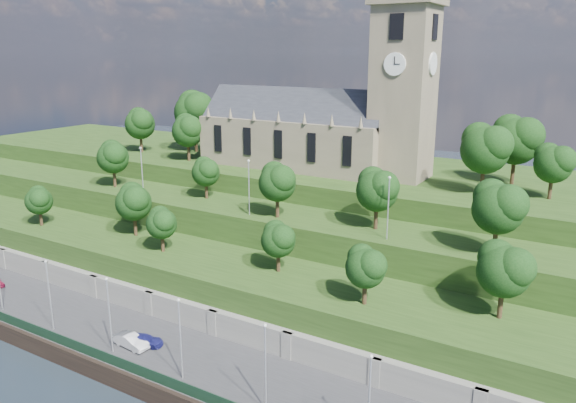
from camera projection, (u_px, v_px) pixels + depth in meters
The scene contains 16 objects.
ground at pixel (109, 384), 58.70m from camera, with size 320.00×320.00×0.00m, color #1B242B.
promenade at pixel (150, 351), 63.40m from camera, with size 160.00×12.00×2.00m, color #2D2D30.
quay_wall at pixel (108, 375), 58.37m from camera, with size 160.00×0.50×2.20m, color black.
fence at pixel (112, 360), 58.52m from camera, with size 160.00×0.10×1.20m, color #163220.
retaining_wall at pixel (185, 318), 67.95m from camera, with size 160.00×2.10×5.00m.
embankment_lower at pixel (215, 289), 72.55m from camera, with size 160.00×12.00×8.00m, color #213B13.
embankment_upper at pixel (262, 249), 81.13m from camera, with size 160.00×10.00×12.00m, color #213B13.
hilltop at pixel (328, 206), 98.11m from camera, with size 160.00×32.00×15.00m, color #213B13.
church at pixel (323, 123), 90.51m from camera, with size 38.60×12.35×27.60m.
trees_lower at pixel (245, 229), 68.43m from camera, with size 71.40×8.77×7.87m.
trees_upper at pixel (293, 180), 74.47m from camera, with size 66.56×7.92×8.35m.
trees_hilltop at pixel (306, 127), 91.65m from camera, with size 77.42×16.14×11.68m.
lamp_posts_promenade at pixel (109, 310), 59.96m from camera, with size 60.36×0.36×8.70m.
lamp_posts_upper at pixel (249, 183), 75.94m from camera, with size 40.36×0.36×7.70m.
car_middle at pixel (131, 341), 62.02m from camera, with size 1.57×4.49×1.48m, color #A6A6AA.
car_right at pixel (144, 340), 62.37m from camera, with size 1.79×4.40×1.28m, color navy.
Camera 1 is at (42.75, -34.63, 33.73)m, focal length 35.00 mm.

